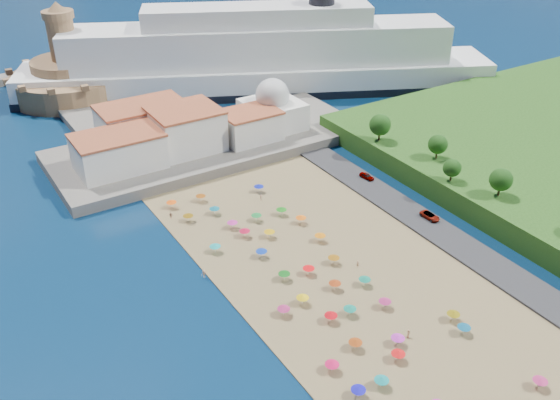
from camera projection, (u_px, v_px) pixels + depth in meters
ground at (330, 294)px, 123.09m from camera, size 700.00×700.00×0.00m
terrace at (210, 144)px, 180.62m from camera, size 90.00×36.00×3.00m
jetty at (98, 121)px, 196.45m from camera, size 18.00×70.00×2.40m
waterfront_buildings at (165, 132)px, 171.94m from camera, size 57.00×29.00×11.00m
domed_building at (272, 108)px, 184.57m from camera, size 16.00×16.00×15.00m
fortress at (69, 77)px, 215.78m from camera, size 40.00×40.00×32.40m
cruise_ship at (258, 61)px, 218.75m from camera, size 160.75×93.65×36.36m
beach_parasols at (360, 319)px, 113.35m from camera, size 30.85×115.63×2.20m
beachgoers at (316, 303)px, 118.91m from camera, size 33.79×94.69×1.81m
parked_cars at (448, 227)px, 141.76m from camera, size 2.55×83.35×1.44m
hillside_trees at (528, 196)px, 136.65m from camera, size 14.01×107.35×7.70m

